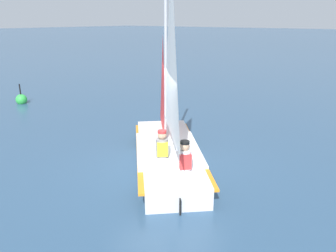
{
  "coord_description": "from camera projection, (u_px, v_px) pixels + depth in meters",
  "views": [
    {
      "loc": [
        -6.25,
        -4.89,
        3.71
      ],
      "look_at": [
        0.0,
        0.0,
        1.09
      ],
      "focal_mm": 35.0,
      "sensor_mm": 36.0,
      "label": 1
    }
  ],
  "objects": [
    {
      "name": "sailor_helm",
      "position": [
        162.0,
        151.0,
        7.97
      ],
      "size": [
        0.43,
        0.42,
        1.16
      ],
      "rotation": [
        0.0,
        0.0,
        0.77
      ],
      "color": "black",
      "rests_on": "ground_plane"
    },
    {
      "name": "sailboat_main",
      "position": [
        168.0,
        143.0,
        8.44
      ],
      "size": [
        4.3,
        4.23,
        5.07
      ],
      "rotation": [
        0.0,
        0.0,
        0.77
      ],
      "color": "silver",
      "rests_on": "ground_plane"
    },
    {
      "name": "sailor_crew",
      "position": [
        185.0,
        163.0,
        7.29
      ],
      "size": [
        0.43,
        0.42,
        1.16
      ],
      "rotation": [
        0.0,
        0.0,
        0.77
      ],
      "color": "black",
      "rests_on": "ground_plane"
    },
    {
      "name": "ground_plane",
      "position": [
        168.0,
        165.0,
        8.7
      ],
      "size": [
        260.0,
        260.0,
        0.0
      ],
      "primitive_type": "plane",
      "color": "#2D4C6B"
    },
    {
      "name": "buoy_marker",
      "position": [
        21.0,
        99.0,
        14.97
      ],
      "size": [
        0.5,
        0.5,
        0.97
      ],
      "color": "green",
      "rests_on": "ground_plane"
    }
  ]
}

